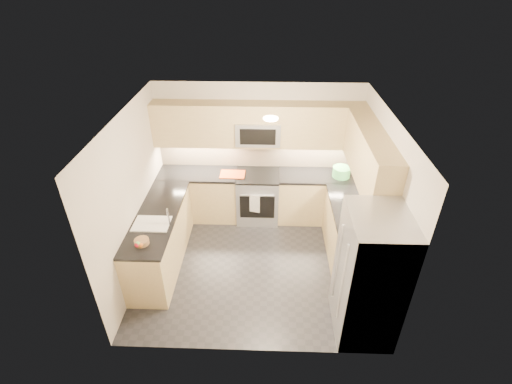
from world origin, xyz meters
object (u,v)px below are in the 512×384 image
(fruit_basket, at_px, (142,242))
(cutting_board, at_px, (233,174))
(gas_range, at_px, (258,197))
(refrigerator, at_px, (369,276))
(utensil_bowl, at_px, (341,172))
(microwave, at_px, (258,132))

(fruit_basket, bearing_deg, cutting_board, 61.25)
(gas_range, bearing_deg, fruit_basket, -127.66)
(gas_range, distance_m, refrigerator, 2.86)
(refrigerator, height_order, fruit_basket, refrigerator)
(utensil_bowl, distance_m, cutting_board, 1.93)
(microwave, relative_size, cutting_board, 1.73)
(utensil_bowl, relative_size, fruit_basket, 1.58)
(gas_range, xyz_separation_m, refrigerator, (1.45, -2.43, 0.45))
(refrigerator, bearing_deg, cutting_board, 128.37)
(gas_range, bearing_deg, utensil_bowl, -0.85)
(gas_range, distance_m, fruit_basket, 2.53)
(refrigerator, height_order, cutting_board, refrigerator)
(cutting_board, bearing_deg, microwave, 18.33)
(microwave, relative_size, refrigerator, 0.42)
(refrigerator, bearing_deg, gas_range, 120.88)
(gas_range, relative_size, utensil_bowl, 2.92)
(cutting_board, distance_m, fruit_basket, 2.21)
(refrigerator, bearing_deg, microwave, 119.62)
(refrigerator, relative_size, cutting_board, 4.09)
(utensil_bowl, distance_m, fruit_basket, 3.56)
(microwave, xyz_separation_m, utensil_bowl, (1.48, -0.15, -0.67))
(microwave, bearing_deg, gas_range, -90.00)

